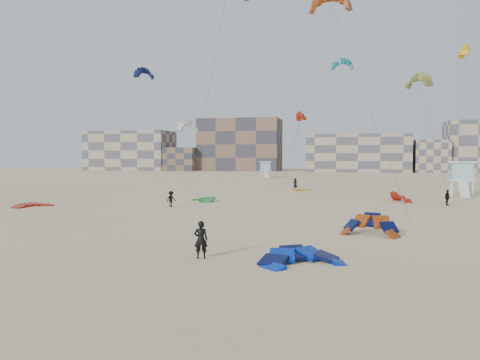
% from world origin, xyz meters
% --- Properties ---
extents(ground, '(320.00, 320.00, 0.00)m').
position_xyz_m(ground, '(0.00, 0.00, 0.00)').
color(ground, beige).
rests_on(ground, ground).
extents(kite_ground_blue, '(5.92, 6.00, 2.49)m').
position_xyz_m(kite_ground_blue, '(5.02, -3.93, 0.00)').
color(kite_ground_blue, '#0036D2').
rests_on(kite_ground_blue, ground).
extents(kite_ground_orange, '(4.39, 4.42, 3.64)m').
position_xyz_m(kite_ground_orange, '(8.54, 5.13, 0.00)').
color(kite_ground_orange, '#DB5711').
rests_on(kite_ground_orange, ground).
extents(kite_ground_red, '(5.24, 5.16, 0.98)m').
position_xyz_m(kite_ground_red, '(-24.39, 15.26, 0.00)').
color(kite_ground_red, '#B62D12').
rests_on(kite_ground_red, ground).
extents(kite_ground_green, '(5.41, 5.36, 1.82)m').
position_xyz_m(kite_ground_green, '(-9.18, 24.65, 0.00)').
color(kite_ground_green, green).
rests_on(kite_ground_green, ground).
extents(kite_ground_red_far, '(4.13, 4.06, 3.17)m').
position_xyz_m(kite_ground_red_far, '(12.96, 29.15, 0.00)').
color(kite_ground_red_far, '#B62D12').
rests_on(kite_ground_red_far, ground).
extents(kite_ground_yellow, '(4.25, 4.26, 0.55)m').
position_xyz_m(kite_ground_yellow, '(0.19, 43.31, 0.00)').
color(kite_ground_yellow, gold).
rests_on(kite_ground_yellow, ground).
extents(kitesurfer_main, '(0.79, 0.61, 1.92)m').
position_xyz_m(kitesurfer_main, '(-0.14, -3.90, 0.96)').
color(kitesurfer_main, black).
rests_on(kitesurfer_main, ground).
extents(kitesurfer_c, '(1.08, 1.21, 1.62)m').
position_xyz_m(kitesurfer_c, '(-10.48, 18.30, 0.81)').
color(kitesurfer_c, black).
rests_on(kitesurfer_c, ground).
extents(kitesurfer_d, '(0.65, 1.04, 1.65)m').
position_xyz_m(kitesurfer_d, '(17.30, 26.03, 0.82)').
color(kitesurfer_d, black).
rests_on(kitesurfer_d, ground).
extents(kitesurfer_e, '(0.81, 0.56, 1.57)m').
position_xyz_m(kitesurfer_e, '(-1.18, 49.03, 0.79)').
color(kitesurfer_e, black).
rests_on(kitesurfer_e, ground).
extents(kite_fly_orange, '(8.25, 23.25, 22.33)m').
position_xyz_m(kite_fly_orange, '(5.04, 25.95, 21.72)').
color(kite_fly_orange, '#DB5711').
rests_on(kite_fly_orange, ground).
extents(kite_fly_grey, '(10.24, 9.64, 9.58)m').
position_xyz_m(kite_fly_grey, '(-15.25, 36.92, 9.30)').
color(kite_fly_grey, silver).
rests_on(kite_fly_grey, ground).
extents(kite_fly_olive, '(5.16, 14.48, 15.59)m').
position_xyz_m(kite_fly_olive, '(16.32, 41.45, 15.23)').
color(kite_fly_olive, olive).
rests_on(kite_fly_olive, ground).
extents(kite_fly_yellow, '(6.48, 5.35, 21.58)m').
position_xyz_m(kite_fly_yellow, '(24.44, 53.39, 21.30)').
color(kite_fly_yellow, gold).
rests_on(kite_fly_yellow, ground).
extents(kite_fly_navy, '(5.75, 4.59, 18.51)m').
position_xyz_m(kite_fly_navy, '(-24.74, 43.38, 18.18)').
color(kite_fly_navy, '#04083E').
rests_on(kite_fly_navy, ground).
extents(kite_fly_teal_b, '(4.15, 5.98, 21.93)m').
position_xyz_m(kite_fly_teal_b, '(5.87, 61.60, 21.68)').
color(kite_fly_teal_b, '#115D83').
rests_on(kite_fly_teal_b, ground).
extents(kite_fly_red, '(4.52, 10.14, 13.15)m').
position_xyz_m(kite_fly_red, '(-2.07, 66.16, 12.78)').
color(kite_fly_red, '#B62D12').
rests_on(kite_fly_red, ground).
extents(lifeguard_tower_near, '(3.49, 6.29, 4.48)m').
position_xyz_m(lifeguard_tower_near, '(21.43, 38.75, 2.22)').
color(lifeguard_tower_near, white).
rests_on(lifeguard_tower_near, ground).
extents(lifeguard_tower_far, '(3.37, 5.64, 3.86)m').
position_xyz_m(lifeguard_tower_far, '(-11.94, 82.27, 1.91)').
color(lifeguard_tower_far, white).
rests_on(lifeguard_tower_far, ground).
extents(condo_west_a, '(30.00, 15.00, 14.00)m').
position_xyz_m(condo_west_a, '(-70.00, 130.00, 7.00)').
color(condo_west_a, tan).
rests_on(condo_west_a, ground).
extents(condo_west_b, '(28.00, 14.00, 18.00)m').
position_xyz_m(condo_west_b, '(-30.00, 134.00, 9.00)').
color(condo_west_b, brown).
rests_on(condo_west_b, ground).
extents(condo_mid, '(32.00, 16.00, 12.00)m').
position_xyz_m(condo_mid, '(10.00, 130.00, 6.00)').
color(condo_mid, tan).
rests_on(condo_mid, ground).
extents(condo_fill_left, '(12.00, 10.00, 8.00)m').
position_xyz_m(condo_fill_left, '(-50.00, 128.00, 4.00)').
color(condo_fill_left, brown).
rests_on(condo_fill_left, ground).
extents(condo_fill_right, '(10.00, 10.00, 10.00)m').
position_xyz_m(condo_fill_right, '(32.00, 128.00, 5.00)').
color(condo_fill_right, tan).
rests_on(condo_fill_right, ground).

